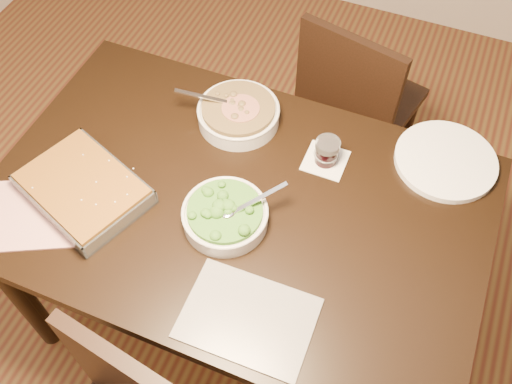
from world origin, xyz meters
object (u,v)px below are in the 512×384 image
Objects in this scene: baking_dish at (83,189)px; chair_far at (355,100)px; broccoli_bowl at (225,215)px; wine_tumbler at (327,151)px; table at (237,219)px; dinner_plate at (446,160)px; stew_bowl at (238,113)px.

chair_far is at bearing 79.71° from baking_dish.
broccoli_bowl reaches higher than wine_tumbler.
broccoli_bowl is (0.00, -0.07, 0.13)m from table.
wine_tumbler reaches higher than baking_dish.
dinner_plate is (0.33, 0.13, -0.04)m from wine_tumbler.
chair_far is (0.27, 0.50, -0.31)m from stew_bowl.
dinner_plate reaches higher than table.
wine_tumbler is (0.19, 0.31, 0.01)m from broccoli_bowl.
stew_bowl is 0.51m from baking_dish.
broccoli_bowl is 0.92m from chair_far.
table is at bearing 40.69° from baking_dish.
chair_far reaches higher than stew_bowl.
baking_dish is at bearing -124.22° from stew_bowl.
baking_dish is 0.48× the size of chair_far.
wine_tumbler reaches higher than table.
baking_dish is 1.05m from dinner_plate.
wine_tumbler is at bearing 106.54° from chair_far.
dinner_plate is (0.92, 0.50, -0.02)m from baking_dish.
baking_dish is at bearing -151.19° from dinner_plate.
broccoli_bowl reaches higher than dinner_plate.
stew_bowl reaches higher than table.
broccoli_bowl is 0.36m from wine_tumbler.
dinner_plate is at bearing 49.67° from baking_dish.
chair_far reaches higher than broccoli_bowl.
table is 4.69× the size of dinner_plate.
baking_dish is 1.12m from chair_far.
stew_bowl reaches higher than baking_dish.
baking_dish is at bearing -147.42° from wine_tumbler.
dinner_plate is 0.35× the size of chair_far.
table is 17.05× the size of wine_tumbler.
dinner_plate is at bearing 144.03° from chair_far.
wine_tumbler is 0.63m from chair_far.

